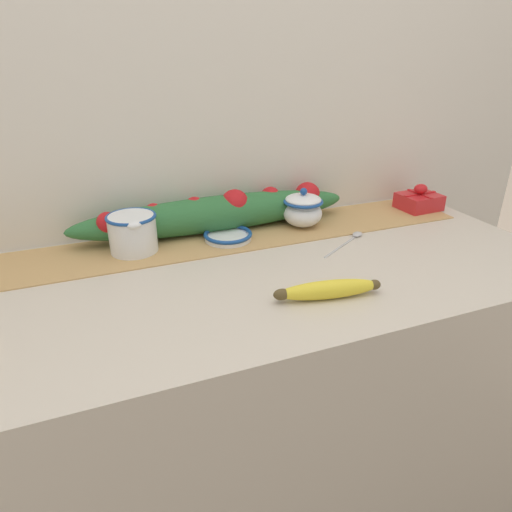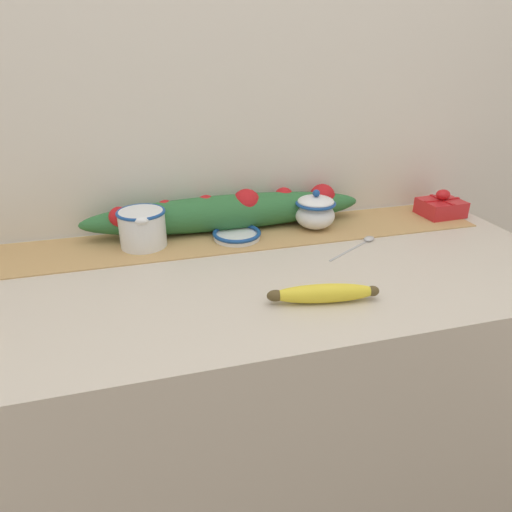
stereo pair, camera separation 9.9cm
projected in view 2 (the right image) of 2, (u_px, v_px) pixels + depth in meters
name	position (u px, v px, depth m)	size (l,w,h in m)	color
countertop	(253.00, 422.00, 1.23)	(1.49, 0.64, 0.92)	beige
back_wall	(219.00, 121.00, 1.21)	(2.29, 0.04, 2.40)	silver
table_runner	(232.00, 237.00, 1.22)	(1.37, 0.21, 0.00)	tan
cream_pitcher	(142.00, 227.00, 1.14)	(0.12, 0.14, 0.10)	white
sugar_bowl	(315.00, 211.00, 1.25)	(0.11, 0.11, 0.11)	white
small_dish	(237.00, 235.00, 1.20)	(0.13, 0.13, 0.02)	white
banana	(324.00, 293.00, 0.90)	(0.23, 0.07, 0.04)	yellow
spoon	(365.00, 241.00, 1.18)	(0.17, 0.11, 0.01)	#B7B7BC
gift_box	(441.00, 207.00, 1.36)	(0.12, 0.11, 0.08)	red
poinsettia_garland	(231.00, 211.00, 1.25)	(0.77, 0.11, 0.11)	#2D6B38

